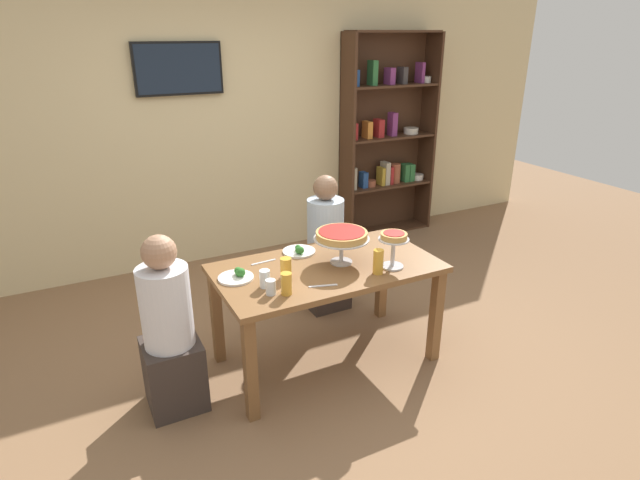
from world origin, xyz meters
name	(u,v)px	position (x,y,z in m)	size (l,w,h in m)	color
ground_plane	(326,358)	(0.00, 0.00, 0.00)	(12.00, 12.00, 0.00)	#846042
rear_partition	(222,120)	(0.00, 2.20, 1.40)	(8.00, 0.12, 2.80)	beige
dining_table	(327,279)	(0.00, 0.00, 0.64)	(1.49, 0.80, 0.74)	brown
bookshelf	(387,138)	(1.82, 2.02, 1.10)	(1.10, 0.30, 2.21)	#422819
television	(179,69)	(-0.39, 2.11, 1.89)	(0.79, 0.05, 0.46)	black
diner_head_west	(170,338)	(-1.07, 0.00, 0.49)	(0.34, 0.34, 1.15)	#382D28
diner_far_right	(325,252)	(0.36, 0.71, 0.49)	(0.34, 0.34, 1.15)	#382D28
deep_dish_pizza_stand	(341,236)	(0.11, 0.00, 0.93)	(0.38, 0.38, 0.23)	silver
personal_pizza_stand	(394,242)	(0.38, -0.22, 0.92)	(0.20, 0.20, 0.24)	silver
salad_plate_near_diner	(237,276)	(-0.60, 0.09, 0.76)	(0.23, 0.23, 0.07)	white
salad_plate_far_diner	(299,251)	(-0.08, 0.28, 0.76)	(0.23, 0.23, 0.07)	white
beer_glass_amber_tall	(378,262)	(0.24, -0.25, 0.82)	(0.07, 0.07, 0.16)	gold
beer_glass_amber_short	(286,268)	(-0.32, -0.04, 0.81)	(0.07, 0.07, 0.14)	gold
beer_glass_amber_spare	(286,284)	(-0.40, -0.25, 0.81)	(0.07, 0.07, 0.14)	gold
water_glass_clear_near	(271,287)	(-0.49, -0.21, 0.79)	(0.06, 0.06, 0.09)	white
water_glass_clear_far	(265,279)	(-0.48, -0.10, 0.80)	(0.07, 0.07, 0.11)	white
cutlery_fork_near	(343,242)	(0.30, 0.31, 0.74)	(0.18, 0.02, 0.01)	silver
cutlery_knife_near	(264,262)	(-0.36, 0.24, 0.74)	(0.18, 0.02, 0.01)	silver
cutlery_fork_far	(323,286)	(-0.16, -0.25, 0.74)	(0.18, 0.02, 0.01)	silver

